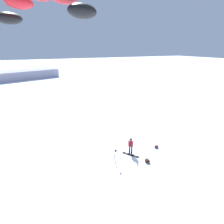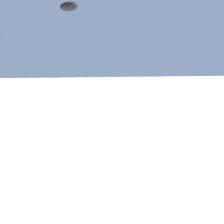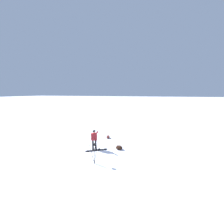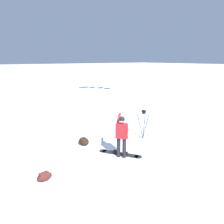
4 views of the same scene
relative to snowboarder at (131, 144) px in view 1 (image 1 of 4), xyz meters
The scene contains 7 objects.
ground_plane 1.22m from the snowboarder, 33.19° to the left, with size 300.00×300.00×0.00m, color white.
snowboarder is the anchor object (origin of this frame).
snowboard 0.98m from the snowboarder, 116.64° to the right, with size 1.07×1.53×0.10m.
traction_kite 13.83m from the snowboarder, 141.86° to the right, with size 3.43×4.03×1.10m.
gear_bag_large 3.02m from the snowboarder, ahead, with size 0.50×0.37×0.25m.
camera_tripod 2.22m from the snowboarder, 156.16° to the right, with size 0.57×0.48×1.36m.
gear_bag_small 2.12m from the snowboarder, 73.14° to the right, with size 0.40×0.55×0.29m.
Camera 1 is at (-9.20, -14.06, 9.60)m, focal length 31.09 mm.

